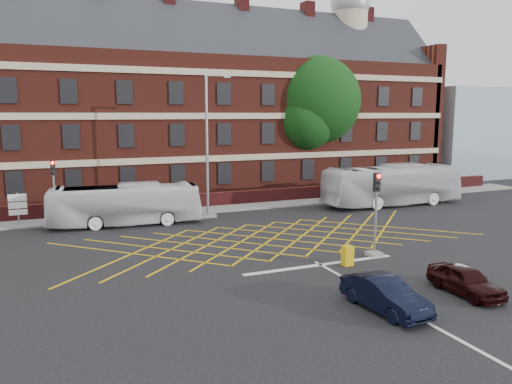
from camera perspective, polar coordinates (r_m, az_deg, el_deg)
name	(u,v)px	position (r m, az deg, el deg)	size (l,w,h in m)	color
ground	(288,247)	(27.34, 3.65, -6.31)	(120.00, 120.00, 0.00)	black
victorian_building	(184,107)	(47.14, -8.21, 9.64)	(51.00, 12.17, 20.40)	#561E16
boundary_wall	(213,200)	(39.00, -4.92, -0.89)	(56.00, 0.50, 1.10)	#501516
far_pavement	(217,208)	(38.16, -4.45, -1.85)	(60.00, 3.00, 0.12)	slate
glass_block	(467,132)	(63.99, 22.97, 6.28)	(14.00, 10.00, 10.00)	#99B2BF
box_junction_hatching	(272,239)	(29.08, 1.88, -5.35)	(11.50, 0.12, 0.02)	#CC990C
stop_line	(320,265)	(24.39, 7.38, -8.25)	(8.00, 0.30, 0.02)	silver
centre_line	(412,314)	(19.40, 17.37, -13.20)	(0.15, 14.00, 0.02)	silver
bus_left	(125,204)	(33.46, -14.72, -1.39)	(2.28, 9.74, 2.71)	silver
bus_right	(392,185)	(40.77, 15.31, 0.77)	(2.71, 11.60, 3.23)	silver
car_navy	(385,294)	(19.27, 14.51, -11.26)	(1.32, 3.78, 1.25)	black
car_maroon	(466,280)	(22.00, 22.83, -9.25)	(1.38, 3.43, 1.17)	black
deciduous_tree	(316,107)	(47.15, 6.85, 9.63)	(8.25, 8.18, 12.46)	black
traffic_light_near	(375,222)	(25.93, 13.49, -3.38)	(0.70, 0.70, 4.27)	slate
traffic_light_far	(55,199)	(34.37, -22.01, -0.79)	(0.70, 0.70, 4.27)	slate
street_lamp	(208,168)	(34.84, -5.49, 2.74)	(2.25, 1.00, 9.80)	slate
direction_signs	(18,206)	(35.28, -25.58, -1.42)	(1.10, 0.16, 2.20)	gray
utility_cabinet	(347,256)	(24.39, 10.42, -7.17)	(0.48, 0.41, 0.95)	gold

